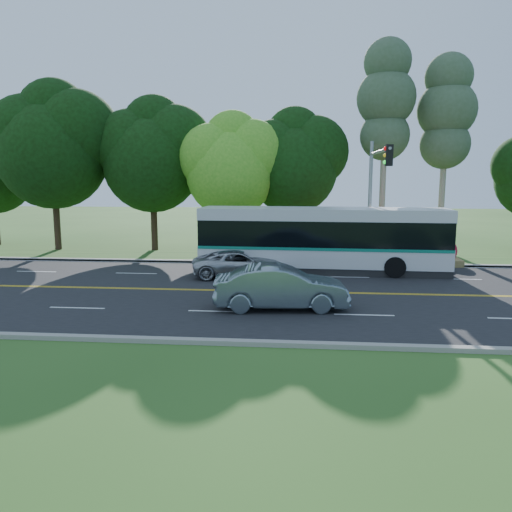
# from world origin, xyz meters

# --- Properties ---
(ground) EXTENTS (120.00, 120.00, 0.00)m
(ground) POSITION_xyz_m (0.00, 0.00, 0.00)
(ground) COLOR #294F1A
(ground) RESTS_ON ground
(road) EXTENTS (60.00, 14.00, 0.02)m
(road) POSITION_xyz_m (0.00, 0.00, 0.01)
(road) COLOR black
(road) RESTS_ON ground
(curb_north) EXTENTS (60.00, 0.30, 0.15)m
(curb_north) POSITION_xyz_m (0.00, 7.15, 0.07)
(curb_north) COLOR gray
(curb_north) RESTS_ON ground
(curb_south) EXTENTS (60.00, 0.30, 0.15)m
(curb_south) POSITION_xyz_m (0.00, -7.15, 0.07)
(curb_south) COLOR gray
(curb_south) RESTS_ON ground
(grass_verge) EXTENTS (60.00, 4.00, 0.10)m
(grass_verge) POSITION_xyz_m (0.00, 9.00, 0.05)
(grass_verge) COLOR #294F1A
(grass_verge) RESTS_ON ground
(lane_markings) EXTENTS (57.60, 13.82, 0.00)m
(lane_markings) POSITION_xyz_m (-0.09, 0.00, 0.02)
(lane_markings) COLOR gold
(lane_markings) RESTS_ON road
(tree_row) EXTENTS (44.70, 9.10, 13.84)m
(tree_row) POSITION_xyz_m (-5.15, 12.13, 6.73)
(tree_row) COLOR black
(tree_row) RESTS_ON ground
(bougainvillea_hedge) EXTENTS (9.50, 2.25, 1.50)m
(bougainvillea_hedge) POSITION_xyz_m (7.18, 8.15, 0.72)
(bougainvillea_hedge) COLOR maroon
(bougainvillea_hedge) RESTS_ON ground
(traffic_signal) EXTENTS (0.42, 6.10, 7.00)m
(traffic_signal) POSITION_xyz_m (6.49, 5.40, 4.67)
(traffic_signal) COLOR gray
(traffic_signal) RESTS_ON ground
(transit_bus) EXTENTS (13.07, 3.29, 3.40)m
(transit_bus) POSITION_xyz_m (3.75, 4.97, 1.70)
(transit_bus) COLOR silver
(transit_bus) RESTS_ON road
(sedan) EXTENTS (5.27, 2.27, 1.69)m
(sedan) POSITION_xyz_m (1.89, -2.87, 0.86)
(sedan) COLOR slate
(sedan) RESTS_ON road
(suv) EXTENTS (5.07, 2.96, 1.33)m
(suv) POSITION_xyz_m (-0.45, 3.15, 0.68)
(suv) COLOR #B4B7B9
(suv) RESTS_ON road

